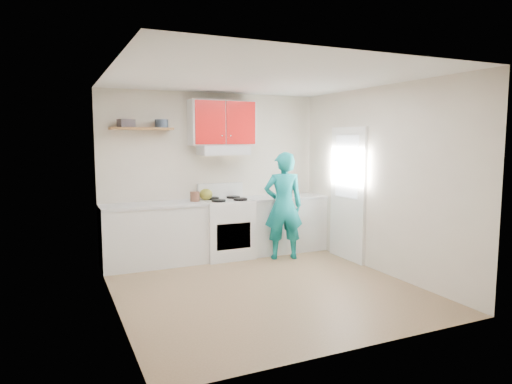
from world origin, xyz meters
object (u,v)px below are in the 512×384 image
stove (226,229)px  person (283,206)px  tin (162,124)px  kettle (206,194)px  crock (195,197)px

stove → person: size_ratio=0.55×
tin → stove: bearing=-8.6°
tin → person: 2.23m
kettle → stove: bearing=-8.5°
crock → kettle: bearing=24.3°
kettle → crock: kettle is taller
stove → crock: size_ratio=5.31×
stove → tin: 1.90m
stove → tin: bearing=171.4°
crock → person: person is taller
tin → kettle: (0.66, -0.04, -1.09)m
tin → crock: size_ratio=1.14×
tin → kettle: size_ratio=0.94×
stove → kettle: (-0.30, 0.11, 0.55)m
kettle → person: size_ratio=0.13×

